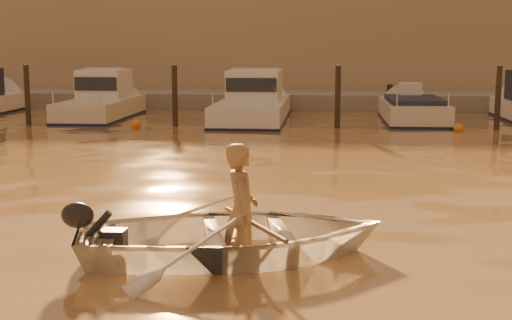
# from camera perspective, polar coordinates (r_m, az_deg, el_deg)

# --- Properties ---
(ground_plane) EXTENTS (160.00, 160.00, 0.00)m
(ground_plane) POSITION_cam_1_polar(r_m,az_deg,el_deg) (9.55, 9.21, -6.95)
(ground_plane) COLOR olive
(ground_plane) RESTS_ON ground
(dinghy) EXTENTS (4.43, 3.63, 0.80)m
(dinghy) POSITION_cam_1_polar(r_m,az_deg,el_deg) (8.99, -1.81, -6.00)
(dinghy) COLOR silver
(dinghy) RESTS_ON ground_plane
(person) EXTENTS (0.56, 0.72, 1.74)m
(person) POSITION_cam_1_polar(r_m,az_deg,el_deg) (8.93, -1.18, -4.19)
(person) COLOR #937049
(person) RESTS_ON dinghy
(outboard_motor) EXTENTS (0.97, 0.61, 0.70)m
(outboard_motor) POSITION_cam_1_polar(r_m,az_deg,el_deg) (8.93, -11.46, -6.28)
(outboard_motor) COLOR black
(outboard_motor) RESTS_ON dinghy
(oar_port) EXTENTS (0.99, 1.91, 0.13)m
(oar_port) POSITION_cam_1_polar(r_m,az_deg,el_deg) (8.99, -0.23, -5.08)
(oar_port) COLOR brown
(oar_port) RESTS_ON dinghy
(oar_starboard) EXTENTS (0.22, 2.10, 0.13)m
(oar_starboard) POSITION_cam_1_polar(r_m,az_deg,el_deg) (8.96, -1.50, -5.13)
(oar_starboard) COLOR brown
(oar_starboard) RESTS_ON dinghy
(moored_boat_1) EXTENTS (1.99, 6.02, 1.75)m
(moored_boat_1) POSITION_cam_1_polar(r_m,az_deg,el_deg) (26.49, -12.33, 4.62)
(moored_boat_1) COLOR beige
(moored_boat_1) RESTS_ON ground_plane
(moored_boat_2) EXTENTS (2.32, 7.75, 1.75)m
(moored_boat_2) POSITION_cam_1_polar(r_m,az_deg,el_deg) (25.36, -0.24, 4.64)
(moored_boat_2) COLOR silver
(moored_boat_2) RESTS_ON ground_plane
(moored_boat_3) EXTENTS (1.99, 5.78, 0.95)m
(moored_boat_3) POSITION_cam_1_polar(r_m,az_deg,el_deg) (25.46, 12.42, 3.54)
(moored_boat_3) COLOR beige
(moored_boat_3) RESTS_ON ground_plane
(piling_0) EXTENTS (0.18, 0.18, 2.20)m
(piling_0) POSITION_cam_1_polar(r_m,az_deg,el_deg) (25.04, -17.82, 4.77)
(piling_0) COLOR #2D2319
(piling_0) RESTS_ON ground_plane
(piling_1) EXTENTS (0.18, 0.18, 2.20)m
(piling_1) POSITION_cam_1_polar(r_m,az_deg,el_deg) (23.53, -6.51, 4.89)
(piling_1) COLOR #2D2319
(piling_1) RESTS_ON ground_plane
(piling_2) EXTENTS (0.18, 0.18, 2.20)m
(piling_2) POSITION_cam_1_polar(r_m,az_deg,el_deg) (23.03, 6.55, 4.80)
(piling_2) COLOR #2D2319
(piling_2) RESTS_ON ground_plane
(piling_3) EXTENTS (0.18, 0.18, 2.20)m
(piling_3) POSITION_cam_1_polar(r_m,az_deg,el_deg) (23.66, 18.78, 4.49)
(piling_3) COLOR #2D2319
(piling_3) RESTS_ON ground_plane
(fender_b) EXTENTS (0.30, 0.30, 0.30)m
(fender_b) POSITION_cam_1_polar(r_m,az_deg,el_deg) (23.27, -9.56, 2.80)
(fender_b) COLOR orange
(fender_b) RESTS_ON ground_plane
(fender_c) EXTENTS (0.30, 0.30, 0.30)m
(fender_c) POSITION_cam_1_polar(r_m,az_deg,el_deg) (22.09, 1.15, 2.59)
(fender_c) COLOR silver
(fender_c) RESTS_ON ground_plane
(fender_d) EXTENTS (0.30, 0.30, 0.30)m
(fender_d) POSITION_cam_1_polar(r_m,az_deg,el_deg) (22.87, 15.89, 2.47)
(fender_d) COLOR orange
(fender_d) RESTS_ON ground_plane
(quay) EXTENTS (52.00, 4.00, 1.00)m
(quay) POSITION_cam_1_polar(r_m,az_deg,el_deg) (30.77, 6.63, 4.49)
(quay) COLOR gray
(quay) RESTS_ON ground_plane
(waterfront_building) EXTENTS (46.00, 7.00, 4.80)m
(waterfront_building) POSITION_cam_1_polar(r_m,az_deg,el_deg) (36.16, 6.52, 8.75)
(waterfront_building) COLOR #9E8466
(waterfront_building) RESTS_ON quay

